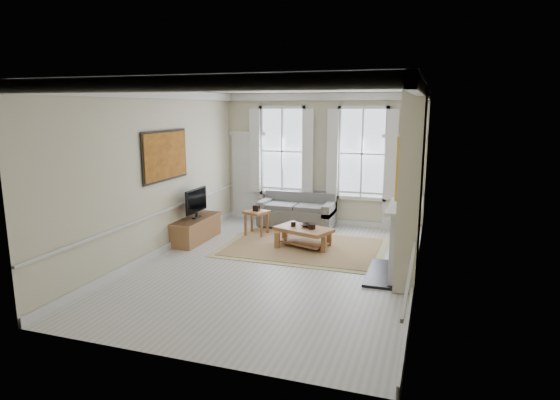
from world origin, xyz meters
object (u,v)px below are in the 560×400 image
(tv_stand, at_px, (196,229))
(sofa, at_px, (297,213))
(side_table, at_px, (256,215))
(coffee_table, at_px, (304,231))

(tv_stand, bearing_deg, sofa, 47.41)
(sofa, xyz_separation_m, tv_stand, (-1.84, -2.01, -0.09))
(side_table, bearing_deg, sofa, 57.18)
(coffee_table, height_order, tv_stand, tv_stand)
(coffee_table, distance_m, tv_stand, 2.51)
(sofa, height_order, tv_stand, sofa)
(sofa, height_order, coffee_table, sofa)
(sofa, height_order, side_table, sofa)
(sofa, distance_m, coffee_table, 1.85)
(sofa, bearing_deg, side_table, -122.82)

